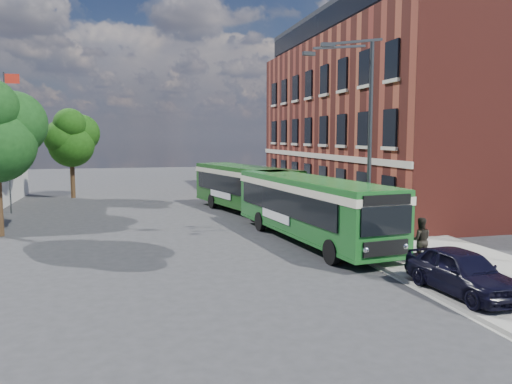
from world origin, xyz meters
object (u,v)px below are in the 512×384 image
object	(u,v)px
bus_rear	(245,184)
parked_car	(462,271)
bus_front	(309,203)
street_lamp	(362,140)

from	to	relation	value
bus_rear	parked_car	distance (m)	19.02
bus_front	bus_rear	size ratio (longest dim) A/B	1.11
street_lamp	bus_front	size ratio (longest dim) A/B	0.72
bus_front	parked_car	distance (m)	9.32
street_lamp	bus_front	world-z (taller)	street_lamp
street_lamp	bus_rear	world-z (taller)	street_lamp
bus_front	bus_rear	distance (m)	9.75
street_lamp	parked_car	size ratio (longest dim) A/B	2.19
street_lamp	bus_rear	size ratio (longest dim) A/B	0.80
street_lamp	parked_car	world-z (taller)	street_lamp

